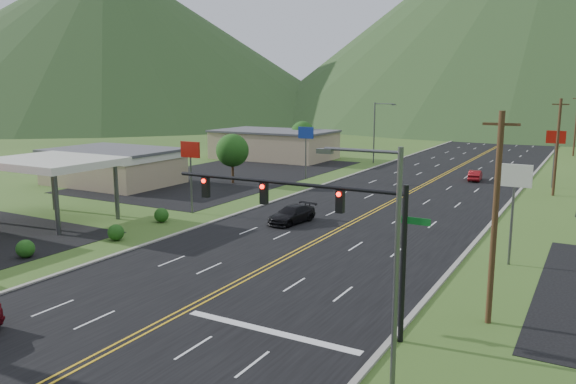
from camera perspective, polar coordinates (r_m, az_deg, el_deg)
The scene contains 18 objects.
traffic_signal at distance 25.73m, azimuth 3.22°, elevation -2.20°, with size 13.10×0.43×7.00m.
streetlight_east at distance 20.44m, azimuth 10.16°, elevation -6.13°, with size 3.28×0.25×9.00m.
streetlight_west at distance 84.01m, azimuth 8.96°, elevation 6.38°, with size 3.28×0.25×9.00m.
gas_canopy at distance 50.30m, azimuth -22.81°, elevation 2.68°, with size 10.00×8.00×5.30m.
building_west_mid at distance 68.51m, azimuth -17.32°, elevation 2.69°, with size 14.40×10.40×4.10m.
building_west_far at distance 89.48m, azimuth -1.42°, elevation 4.87°, with size 18.40×11.40×4.50m.
pole_sign_west_a at distance 50.14m, azimuth -9.89°, elevation 3.53°, with size 2.00×0.18×6.40m.
pole_sign_west_b at distance 68.52m, azimuth 1.82°, elevation 5.50°, with size 2.00×0.18×6.40m.
pole_sign_east_a at distance 37.31m, azimuth 22.00°, elevation 0.58°, with size 2.00×0.18×6.40m.
pole_sign_east_b at distance 68.97m, azimuth 25.53°, elevation 4.52°, with size 2.00×0.18×6.40m.
tree_west_a at distance 65.76m, azimuth -5.68°, elevation 4.23°, with size 3.84×3.84×5.82m.
tree_west_b at distance 91.36m, azimuth 1.49°, elevation 6.01°, with size 3.84×3.84×5.82m.
utility_pole_a at distance 27.49m, azimuth 20.28°, elevation -2.46°, with size 1.60×0.28×10.00m.
utility_pole_b at distance 63.96m, azimuth 25.66°, elevation 4.19°, with size 1.60×0.28×10.00m.
utility_pole_c at distance 103.81m, azimuth 27.21°, elevation 6.09°, with size 1.60×0.28×10.00m.
mountain_nw at distance 229.30m, azimuth -17.83°, elevation 14.73°, with size 190.00×190.00×60.00m, color #1F3719.
car_dark_mid at distance 46.29m, azimuth 0.39°, elevation -2.34°, with size 1.98×4.86×1.41m, color black.
car_red_far at distance 71.28m, azimuth 18.48°, elevation 1.58°, with size 1.34×3.86×1.27m, color maroon.
Camera 1 is at (17.49, -8.57, 10.96)m, focal length 35.00 mm.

